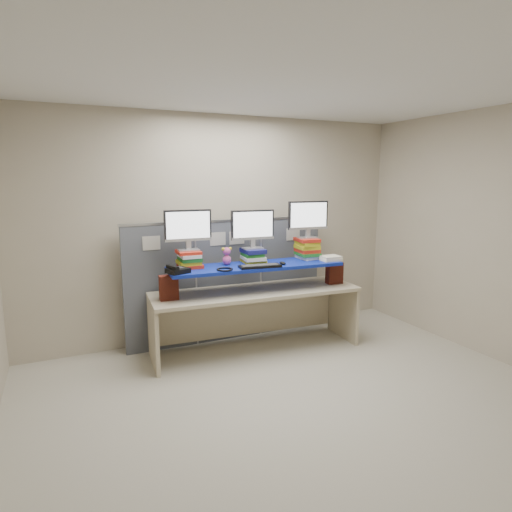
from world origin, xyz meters
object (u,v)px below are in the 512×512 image
desk_phone (177,270)px  monitor_center (253,227)px  monitor_right (308,217)px  monitor_left (188,228)px  blue_board (256,266)px  desk (256,302)px  keyboard (260,266)px

desk_phone → monitor_center: bearing=-7.6°
monitor_right → monitor_left: bearing=180.0°
blue_board → desk: bearing=4.0°
keyboard → monitor_left: bearing=161.7°
desk → monitor_center: size_ratio=4.73×
monitor_left → desk_phone: 0.51m
desk → monitor_right: (0.73, 0.07, 0.97)m
monitor_right → desk_phone: bearing=-171.6°
desk → monitor_center: monitor_center is taller
monitor_center → monitor_left: bearing=180.0°
blue_board → desk_phone: desk_phone is taller
desk → desk_phone: desk_phone is taller
monitor_left → keyboard: (0.72, -0.34, -0.43)m
keyboard → desk_phone: desk_phone is taller
desk → blue_board: size_ratio=1.23×
monitor_left → keyboard: monitor_left is taller
monitor_right → desk_phone: monitor_right is taller
monitor_left → monitor_right: size_ratio=1.00×
blue_board → monitor_right: size_ratio=3.86×
desk → desk_phone: size_ratio=9.70×
keyboard → desk_phone: 0.92m
monitor_right → desk_phone: 1.75m
blue_board → desk_phone: size_ratio=7.91×
monitor_center → desk_phone: 1.05m
blue_board → monitor_right: monitor_right is taller
desk_phone → monitor_left: bearing=31.7°
blue_board → keyboard: bearing=-95.2°
desk → monitor_center: bearing=88.1°
monitor_center → keyboard: (-0.04, -0.28, -0.41)m
monitor_center → keyboard: 0.50m
keyboard → desk_phone: (-0.92, 0.10, 0.02)m
desk → monitor_right: monitor_right is taller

